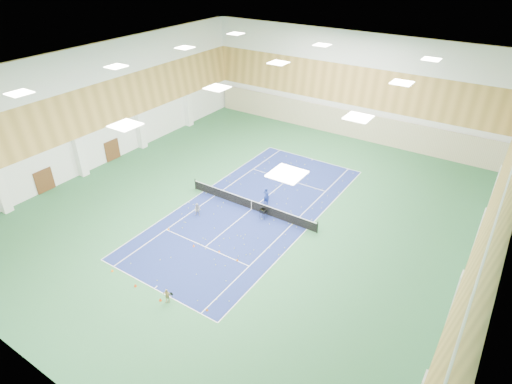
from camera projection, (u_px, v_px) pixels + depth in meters
ground at (251, 209)px, 37.65m from camera, size 40.00×40.00×0.00m
room_shell at (251, 147)px, 34.58m from camera, size 36.00×40.00×12.00m
wood_cladding at (251, 124)px, 33.56m from camera, size 36.00×40.00×8.00m
ceiling_light_grid at (251, 74)px, 31.56m from camera, size 21.40×25.40×0.06m
court_surface at (251, 209)px, 37.65m from camera, size 10.97×23.77×0.01m
tennis_balls_scatter at (251, 209)px, 37.63m from camera, size 10.57×22.77×0.07m
tennis_net at (251, 204)px, 37.37m from camera, size 12.80×0.10×1.10m
back_curtain at (344, 123)px, 50.99m from camera, size 35.40×0.16×3.20m
door_left_a at (44, 181)px, 39.85m from camera, size 0.08×1.80×2.20m
door_left_b at (112, 150)px, 45.58m from camera, size 0.08×1.80×2.20m
coach at (266, 196)px, 37.97m from camera, size 0.64×0.44×1.68m
child_court at (198, 210)px, 36.51m from camera, size 0.68×0.60×1.19m
child_apron at (167, 296)px, 27.82m from camera, size 0.68×0.48×1.08m
ball_cart at (263, 214)px, 36.21m from camera, size 0.54×0.54×0.93m
cone_svc_a at (168, 229)px, 34.97m from camera, size 0.20×0.20×0.22m
cone_svc_b at (194, 245)px, 33.07m from camera, size 0.18×0.18×0.20m
cone_svc_c at (219, 251)px, 32.47m from camera, size 0.17×0.17×0.19m
cone_svc_d at (237, 260)px, 31.60m from camera, size 0.18×0.18×0.20m
cone_base_a at (112, 270)px, 30.59m from camera, size 0.19×0.19×0.21m
cone_base_b at (135, 285)px, 29.27m from camera, size 0.21×0.21×0.23m
cone_base_c at (160, 299)px, 28.11m from camera, size 0.21×0.21×0.23m
cone_base_d at (207, 309)px, 27.37m from camera, size 0.19×0.19×0.21m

